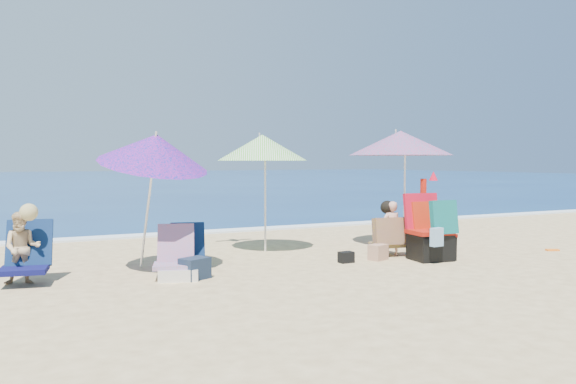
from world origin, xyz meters
name	(u,v)px	position (x,y,z in m)	size (l,w,h in m)	color
ground	(338,272)	(0.00, 0.00, 0.00)	(120.00, 120.00, 0.00)	#D8BC84
sea	(60,180)	(0.00, 45.00, -0.05)	(120.00, 80.00, 0.12)	navy
foam	(219,231)	(0.00, 5.10, 0.02)	(120.00, 0.50, 0.04)	white
umbrella_turquoise	(400,143)	(2.29, 1.58, 1.91)	(2.31, 2.31, 2.17)	white
umbrella_striped	(262,148)	(-0.22, 2.16, 1.81)	(2.04, 2.04, 2.07)	silver
umbrella_blue	(155,150)	(-2.35, 1.08, 1.73)	(1.96, 2.00, 2.12)	white
furled_umbrella	(425,208)	(2.27, 0.84, 0.77)	(0.23, 0.34, 1.41)	#B91A0D
chair_navy	(189,260)	(-1.94, 0.85, 0.18)	(0.70, 0.75, 0.69)	#0D1B4E
chair_rainbow	(177,264)	(-2.19, 0.56, 0.19)	(0.69, 0.77, 0.71)	#D74F4C
camp_chair_left	(429,240)	(1.82, 0.20, 0.32)	(0.69, 0.68, 1.06)	#A8180C
camp_chair_right	(435,238)	(1.89, 0.13, 0.35)	(0.65, 0.71, 0.97)	red
person_center	(391,229)	(1.47, 0.75, 0.45)	(0.65, 0.56, 0.92)	tan
person_left	(24,247)	(-4.05, 1.08, 0.47)	(0.71, 0.78, 1.04)	tan
bag_navy_a	(195,268)	(-1.99, 0.41, 0.14)	(0.45, 0.40, 0.29)	#192537
bag_tan	(378,252)	(1.09, 0.55, 0.12)	(0.34, 0.29, 0.25)	tan
bag_navy_b	(409,239)	(2.45, 1.49, 0.13)	(0.40, 0.34, 0.26)	#1A253A
bag_black_b	(346,257)	(0.49, 0.56, 0.09)	(0.23, 0.16, 0.17)	black
orange_item	(552,250)	(4.39, -0.04, 0.02)	(0.24, 0.18, 0.03)	orange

